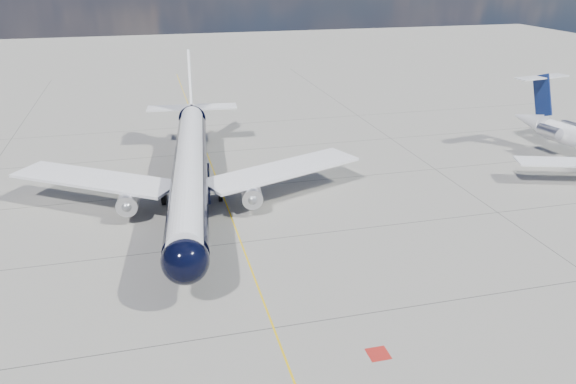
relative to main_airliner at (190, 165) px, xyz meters
The scene contains 4 objects.
ground 10.03m from the main_airliner, 64.57° to the left, with size 320.00×320.00×0.00m, color gray.
taxiway_centerline 6.72m from the main_airliner, 38.51° to the left, with size 0.16×160.00×0.01m, color #E4B70C.
red_marking 33.99m from the main_airliner, 71.61° to the right, with size 1.60×1.60×0.01m, color maroon.
main_airliner is the anchor object (origin of this frame).
Camera 1 is at (-8.03, -41.02, 26.96)m, focal length 35.00 mm.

